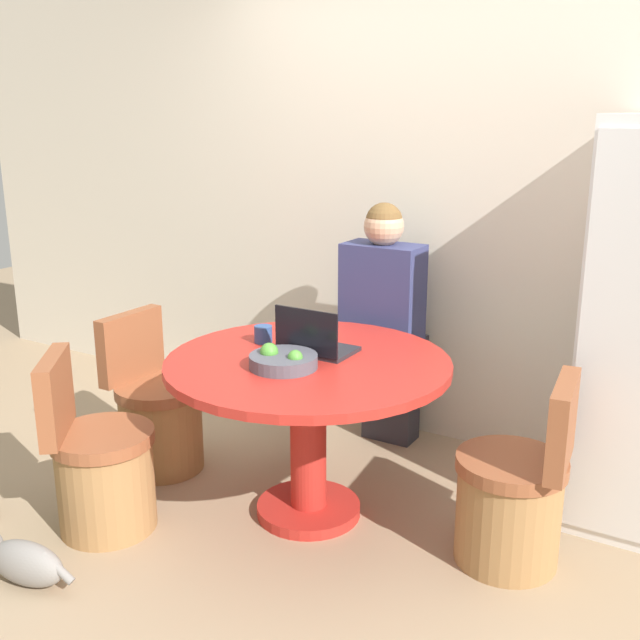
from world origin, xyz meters
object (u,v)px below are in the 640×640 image
(dining_table, at_px, (308,397))
(chair_near_left_corner, at_px, (100,471))
(cat, at_px, (21,560))
(person_seated, at_px, (385,317))
(chair_left_side, at_px, (158,417))
(fruit_bowl, at_px, (283,360))
(laptop, at_px, (315,344))
(chair_right_side, at_px, (514,500))

(dining_table, xyz_separation_m, chair_near_left_corner, (-0.71, -0.56, -0.29))
(chair_near_left_corner, bearing_deg, cat, 145.53)
(person_seated, bearing_deg, chair_left_side, 44.11)
(dining_table, bearing_deg, person_seated, 92.99)
(fruit_bowl, bearing_deg, chair_left_side, 170.14)
(dining_table, distance_m, laptop, 0.23)
(chair_right_side, bearing_deg, chair_left_side, -93.76)
(chair_right_side, height_order, cat, chair_right_side)
(chair_near_left_corner, xyz_separation_m, chair_right_side, (1.60, 0.67, 0.00))
(chair_right_side, distance_m, fruit_bowl, 1.08)
(chair_left_side, distance_m, person_seated, 1.27)
(fruit_bowl, bearing_deg, chair_right_side, 15.33)
(chair_left_side, bearing_deg, dining_table, -90.00)
(person_seated, distance_m, laptop, 0.76)
(chair_near_left_corner, bearing_deg, laptop, -85.52)
(dining_table, relative_size, cat, 2.61)
(chair_near_left_corner, xyz_separation_m, person_seated, (0.66, 1.39, 0.45))
(person_seated, bearing_deg, dining_table, 92.99)
(chair_right_side, xyz_separation_m, person_seated, (-0.93, 0.73, 0.45))
(dining_table, distance_m, chair_near_left_corner, 0.94)
(cat, bearing_deg, chair_left_side, -86.23)
(cat, bearing_deg, dining_table, -132.55)
(person_seated, bearing_deg, cat, 71.03)
(laptop, bearing_deg, chair_left_side, 4.79)
(laptop, relative_size, fruit_bowl, 1.09)
(fruit_bowl, bearing_deg, dining_table, 76.94)
(dining_table, bearing_deg, fruit_bowl, -103.06)
(chair_left_side, height_order, chair_right_side, same)
(dining_table, relative_size, laptop, 3.98)
(dining_table, height_order, chair_left_side, chair_left_side)
(chair_left_side, relative_size, laptop, 2.57)
(chair_near_left_corner, relative_size, cat, 1.68)
(chair_left_side, distance_m, laptop, 1.02)
(chair_near_left_corner, distance_m, chair_right_side, 1.73)
(person_seated, height_order, laptop, person_seated)
(fruit_bowl, distance_m, cat, 1.27)
(chair_right_side, bearing_deg, dining_table, -90.00)
(chair_near_left_corner, height_order, cat, chair_near_left_corner)
(chair_near_left_corner, relative_size, chair_right_side, 1.00)
(laptop, bearing_deg, person_seated, -87.85)
(chair_left_side, height_order, person_seated, person_seated)
(chair_left_side, height_order, cat, chair_left_side)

